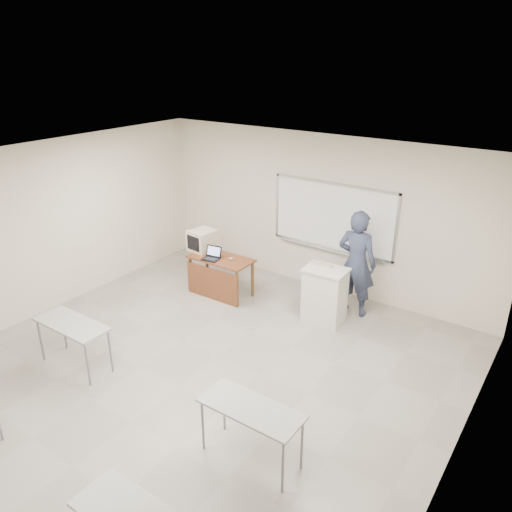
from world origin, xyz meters
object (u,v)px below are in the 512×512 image
Objects in this scene: crt_monitor at (202,240)px; mouse at (231,258)px; instructor_desk at (218,271)px; keyboard at (320,265)px; whiteboard at (333,218)px; laptop at (212,256)px; podium at (325,295)px; presenter at (356,263)px.

mouse is at bearing 1.31° from crt_monitor.
mouse is (0.20, 0.16, 0.26)m from instructor_desk.
crt_monitor reaches higher than instructor_desk.
mouse is 0.23× the size of keyboard.
laptop is (-1.71, -1.49, -0.68)m from whiteboard.
podium is 3.23× the size of laptop.
podium is 0.53m from keyboard.
instructor_desk is (-1.61, -1.48, -0.97)m from whiteboard.
presenter is (0.79, -0.59, -0.52)m from whiteboard.
whiteboard is 5.99× the size of keyboard.
presenter is at bearing 19.73° from instructor_desk.
laptop is (0.45, -0.25, -0.14)m from crt_monitor.
whiteboard reaches higher than laptop.
whiteboard is at bearing -37.93° from presenter.
mouse is at bearing -178.61° from podium.
keyboard is at bearing 10.41° from crt_monitor.
instructor_desk is 0.36m from mouse.
whiteboard is at bearing 41.92° from instructor_desk.
keyboard reaches higher than mouse.
instructor_desk is 0.74m from crt_monitor.
whiteboard is 1.24m from keyboard.
podium is at bearing 62.94° from presenter.
whiteboard reaches higher than instructor_desk.
crt_monitor is 0.77m from mouse.
laptop is 0.16× the size of presenter.
mouse is at bearing 20.60° from laptop.
mouse is (0.75, -0.08, -0.18)m from crt_monitor.
podium is at bearing 13.03° from mouse.
laptop is at bearing -22.17° from crt_monitor.
laptop is 3.27× the size of mouse.
crt_monitor is (-2.66, -0.07, 0.45)m from podium.
crt_monitor is at bearing 140.95° from laptop.
mouse is at bearing 17.28° from presenter.
keyboard is (2.06, 0.40, 0.20)m from laptop.
presenter is (0.44, 0.51, -0.05)m from keyboard.
instructor_desk is at bearing 19.22° from presenter.
presenter reaches higher than laptop.
instructor_desk is 2.05m from keyboard.
instructor_desk is at bearing -137.46° from whiteboard.
whiteboard is 26.41× the size of mouse.
whiteboard is 5.10× the size of crt_monitor.
presenter is at bearing -36.80° from whiteboard.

